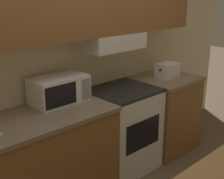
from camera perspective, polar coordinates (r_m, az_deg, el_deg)
name	(u,v)px	position (r m, az deg, el deg)	size (l,w,h in m)	color
ground_plane	(73,170)	(3.53, -7.14, -14.46)	(16.00, 16.00, 0.00)	brown
wall_back	(72,32)	(2.96, -7.36, 10.33)	(5.36, 0.38, 2.55)	beige
lower_counter_main	(26,171)	(2.76, -15.52, -14.12)	(1.58, 0.65, 0.90)	brown
lower_counter_right_stub	(163,113)	(3.83, 9.38, -4.20)	(0.70, 0.65, 0.90)	brown
stove_range	(122,129)	(3.36, 1.80, -7.29)	(0.69, 0.61, 0.90)	white
microwave	(59,90)	(2.83, -9.67, -0.02)	(0.50, 0.31, 0.24)	white
toaster	(167,70)	(3.66, 10.09, 3.50)	(0.27, 0.18, 0.17)	white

